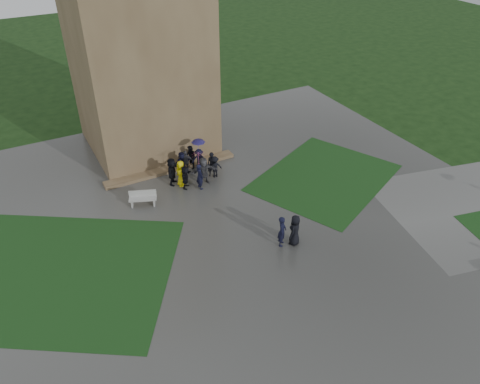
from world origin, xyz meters
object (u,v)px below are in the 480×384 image
tower (134,17)px  bench (143,198)px  pedestrian_mid (282,231)px  pedestrian_near (295,230)px

tower → bench: (-2.90, -7.37, -8.50)m
pedestrian_mid → pedestrian_near: size_ratio=1.00×
bench → pedestrian_mid: bearing=-30.8°
bench → pedestrian_near: 9.36m
pedestrian_mid → pedestrian_near: 0.69m
tower → pedestrian_near: size_ratio=10.13×
tower → pedestrian_mid: size_ratio=10.12×
pedestrian_near → pedestrian_mid: bearing=-56.0°
bench → pedestrian_near: bearing=-28.5°
pedestrian_near → tower: bearing=-114.1°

